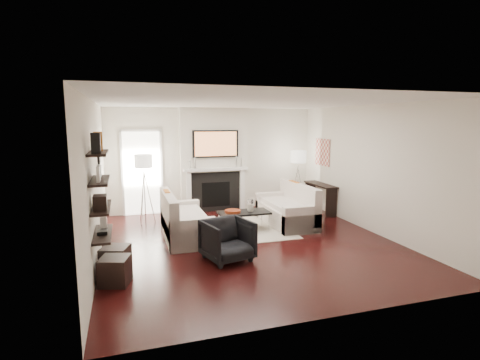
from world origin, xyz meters
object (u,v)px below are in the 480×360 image
object	(u,v)px
coffee_table	(244,213)
lamp_right_shade	(298,157)
loveseat_right_base	(286,215)
ottoman_near	(116,259)
loveseat_left_base	(186,228)
lamp_left_shade	(143,161)
armchair	(228,238)

from	to	relation	value
coffee_table	lamp_right_shade	world-z (taller)	lamp_right_shade
loveseat_right_base	ottoman_near	size ratio (longest dim) A/B	4.50
lamp_right_shade	ottoman_near	size ratio (longest dim) A/B	1.00
loveseat_left_base	lamp_left_shade	xyz separation A→B (m)	(-0.72, 1.45, 1.24)
loveseat_left_base	lamp_right_shade	xyz separation A→B (m)	(3.18, 1.43, 1.24)
armchair	lamp_right_shade	bearing A→B (deg)	32.49
armchair	lamp_left_shade	size ratio (longest dim) A/B	1.92
armchair	lamp_right_shade	size ratio (longest dim) A/B	1.92
lamp_left_shade	lamp_right_shade	size ratio (longest dim) A/B	1.00
loveseat_left_base	ottoman_near	size ratio (longest dim) A/B	4.50
loveseat_left_base	coffee_table	xyz separation A→B (m)	(1.28, 0.14, 0.19)
loveseat_left_base	ottoman_near	xyz separation A→B (m)	(-1.34, -1.40, -0.01)
armchair	ottoman_near	distance (m)	1.83
loveseat_left_base	ottoman_near	bearing A→B (deg)	-133.75
loveseat_right_base	lamp_left_shade	world-z (taller)	lamp_left_shade
lamp_left_shade	ottoman_near	size ratio (longest dim) A/B	1.00
lamp_right_shade	ottoman_near	xyz separation A→B (m)	(-4.52, -2.83, -1.25)
coffee_table	loveseat_left_base	bearing A→B (deg)	-173.98
lamp_right_shade	loveseat_left_base	bearing A→B (deg)	-155.82
loveseat_left_base	ottoman_near	distance (m)	1.94
loveseat_left_base	coffee_table	size ratio (longest dim) A/B	1.64
loveseat_left_base	lamp_left_shade	distance (m)	2.04
lamp_left_shade	ottoman_near	xyz separation A→B (m)	(-0.62, -2.85, -1.25)
armchair	lamp_right_shade	xyz separation A→B (m)	(2.70, 2.88, 1.07)
loveseat_right_base	loveseat_left_base	bearing A→B (deg)	-171.84
lamp_right_shade	ottoman_near	bearing A→B (deg)	-147.97
loveseat_right_base	lamp_right_shade	size ratio (longest dim) A/B	4.50
loveseat_left_base	loveseat_right_base	world-z (taller)	same
armchair	lamp_left_shade	bearing A→B (deg)	98.09
coffee_table	ottoman_near	size ratio (longest dim) A/B	2.75
lamp_right_shade	lamp_left_shade	bearing A→B (deg)	179.64
loveseat_left_base	armchair	distance (m)	1.54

